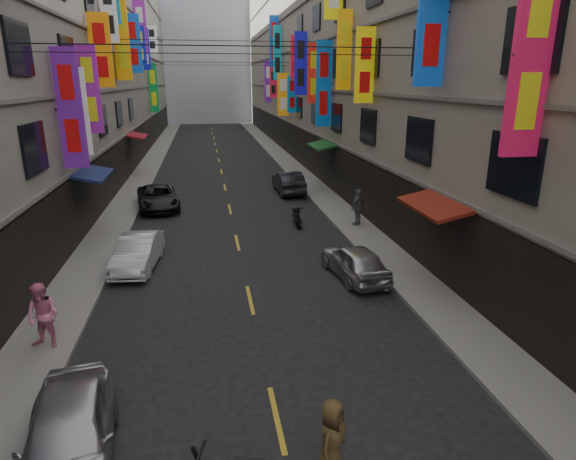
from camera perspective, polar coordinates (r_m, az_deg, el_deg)
name	(u,v)px	position (r m, az deg, el deg)	size (l,w,h in m)	color
sidewalk_left	(144,173)	(39.55, -16.67, 6.46)	(2.00, 90.00, 0.12)	slate
sidewalk_right	(295,169)	(39.92, 0.80, 7.28)	(2.00, 90.00, 0.12)	slate
building_row_left	(45,44)	(40.18, -26.89, 19.10)	(10.14, 90.00, 19.00)	gray
building_row_right	(370,47)	(40.92, 9.69, 20.55)	(10.14, 90.00, 19.00)	gray
haze_block	(207,56)	(88.74, -9.57, 19.65)	(18.00, 8.00, 22.00)	#AFB5C3
shop_signage	(218,44)	(31.70, -8.32, 20.94)	(14.00, 55.00, 12.02)	#0F2FB1
street_awnings	(205,170)	(22.99, -9.77, 7.03)	(13.99, 35.20, 0.41)	#154813
overhead_cables	(224,44)	(26.73, -7.63, 21.02)	(14.00, 38.04, 1.24)	black
lane_markings	(223,179)	(36.34, -7.71, 6.04)	(0.12, 80.20, 0.01)	gold
scooter_far_right	(297,217)	(24.18, 1.03, 1.56)	(0.50, 1.80, 1.14)	black
car_left_near	(69,437)	(10.51, -24.56, -21.37)	(1.64, 4.07, 1.39)	silver
car_left_mid	(138,252)	(19.54, -17.37, -2.52)	(1.35, 3.89, 1.28)	silver
car_left_far	(158,198)	(28.34, -15.17, 3.74)	(2.16, 4.67, 1.30)	black
car_right_mid	(355,261)	(17.91, 7.91, -3.71)	(1.49, 3.71, 1.26)	#BABBBF
car_right_far	(288,182)	(31.27, 0.04, 5.69)	(1.50, 4.30, 1.42)	#24242B
pedestrian_lfar	(43,316)	(14.49, -27.06, -9.07)	(0.88, 0.61, 1.82)	pink
pedestrian_rfar	(358,207)	(24.01, 8.28, 2.72)	(1.06, 0.61, 1.82)	slate
pedestrian_crossing	(332,440)	(9.47, 5.19, -23.59)	(0.79, 0.54, 1.62)	#4E3B1F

